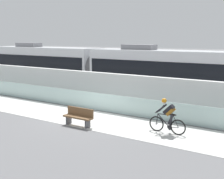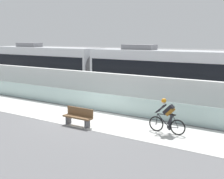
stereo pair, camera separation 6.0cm
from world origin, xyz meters
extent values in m
plane|color=slate|center=(0.00, 0.00, 0.00)|extent=(200.00, 200.00, 0.00)
cube|color=silver|center=(0.00, 0.00, 0.01)|extent=(32.00, 3.20, 0.01)
cube|color=silver|center=(0.00, 1.85, 0.52)|extent=(32.00, 0.05, 1.04)
cube|color=silver|center=(0.00, 3.65, 1.02)|extent=(32.00, 0.36, 2.03)
cube|color=#595654|center=(0.00, 6.13, 0.00)|extent=(32.00, 0.08, 0.01)
cube|color=#595654|center=(0.00, 7.57, 0.00)|extent=(32.00, 0.08, 0.01)
cube|color=silver|center=(-9.96, 6.85, 1.90)|extent=(11.00, 2.50, 3.10)
cube|color=black|center=(-9.96, 6.85, 2.25)|extent=(10.56, 2.54, 1.04)
cube|color=#14724C|center=(-9.96, 6.85, 0.53)|extent=(10.78, 2.53, 0.28)
cube|color=slate|center=(-11.94, 6.85, 3.63)|extent=(2.40, 1.10, 0.36)
cube|color=#232326|center=(-13.48, 6.85, 0.36)|extent=(1.40, 1.88, 0.20)
cylinder|color=black|center=(-13.48, 6.13, 0.30)|extent=(0.60, 0.10, 0.60)
cylinder|color=black|center=(-13.48, 7.57, 0.30)|extent=(0.60, 0.10, 0.60)
cube|color=#232326|center=(-6.44, 6.85, 0.36)|extent=(1.40, 1.88, 0.20)
cylinder|color=black|center=(-6.44, 6.13, 0.30)|extent=(0.60, 0.10, 0.60)
cylinder|color=black|center=(-6.44, 7.57, 0.30)|extent=(0.60, 0.10, 0.60)
cube|color=black|center=(-15.41, 6.85, 1.90)|extent=(0.16, 2.54, 2.94)
cube|color=silver|center=(1.54, 6.85, 1.90)|extent=(11.00, 2.50, 3.10)
cube|color=black|center=(1.54, 6.85, 2.25)|extent=(10.56, 2.54, 1.04)
cube|color=#14724C|center=(1.54, 6.85, 0.53)|extent=(10.78, 2.53, 0.28)
cube|color=slate|center=(-0.44, 6.85, 3.63)|extent=(2.40, 1.10, 0.36)
cube|color=#232326|center=(-1.98, 6.85, 0.36)|extent=(1.40, 1.88, 0.20)
cylinder|color=black|center=(-1.98, 6.13, 0.30)|extent=(0.60, 0.10, 0.60)
cylinder|color=black|center=(-1.98, 7.57, 0.30)|extent=(0.60, 0.10, 0.60)
cube|color=#232326|center=(5.06, 6.85, 0.36)|extent=(1.40, 1.88, 0.20)
cylinder|color=black|center=(5.06, 6.13, 0.30)|extent=(0.60, 0.10, 0.60)
cylinder|color=black|center=(5.06, 7.57, 0.30)|extent=(0.60, 0.10, 0.60)
cylinder|color=#59595B|center=(-4.21, 6.85, 1.90)|extent=(0.60, 2.30, 2.30)
torus|color=black|center=(4.16, 0.00, 0.36)|extent=(0.72, 0.06, 0.72)
cylinder|color=#99999E|center=(4.16, 0.00, 0.36)|extent=(0.07, 0.10, 0.07)
torus|color=black|center=(5.21, 0.00, 0.36)|extent=(0.72, 0.06, 0.72)
cylinder|color=#99999E|center=(5.21, 0.00, 0.36)|extent=(0.07, 0.10, 0.07)
cylinder|color=black|center=(4.50, 0.00, 0.57)|extent=(0.60, 0.04, 0.58)
cylinder|color=black|center=(4.88, 0.00, 0.59)|extent=(0.22, 0.04, 0.59)
cylinder|color=black|center=(4.59, 0.00, 0.86)|extent=(0.76, 0.04, 0.07)
cylinder|color=black|center=(5.00, 0.00, 0.33)|extent=(0.43, 0.03, 0.09)
cylinder|color=black|center=(5.09, 0.00, 0.62)|extent=(0.27, 0.02, 0.53)
cylinder|color=black|center=(4.19, 0.00, 0.60)|extent=(0.08, 0.03, 0.49)
cube|color=black|center=(4.97, 0.00, 0.90)|extent=(0.24, 0.10, 0.05)
cylinder|color=black|center=(4.21, 0.00, 0.95)|extent=(0.03, 0.58, 0.03)
cylinder|color=#262628|center=(4.79, 0.00, 0.30)|extent=(0.18, 0.02, 0.18)
cube|color=black|center=(4.75, 0.00, 1.11)|extent=(0.50, 0.28, 0.51)
cube|color=#8C5919|center=(4.84, 0.00, 1.02)|extent=(0.38, 0.30, 0.38)
sphere|color=beige|center=(4.51, 0.00, 1.46)|extent=(0.20, 0.20, 0.20)
sphere|color=orange|center=(4.51, 0.00, 1.49)|extent=(0.23, 0.23, 0.23)
cylinder|color=black|center=(4.39, 0.00, 1.12)|extent=(0.44, 0.41, 0.41)
cylinder|color=black|center=(4.39, 0.00, 1.12)|extent=(0.44, 0.41, 0.41)
cylinder|color=black|center=(4.86, 0.00, 0.55)|extent=(0.29, 0.33, 0.80)
cylinder|color=black|center=(4.86, 0.00, 0.69)|extent=(0.29, 0.33, 0.54)
cube|color=brown|center=(0.56, -1.35, 0.45)|extent=(1.60, 0.44, 0.08)
cube|color=brown|center=(0.56, -1.15, 0.69)|extent=(1.60, 0.06, 0.40)
cube|color=#4C4C51|center=(-0.04, -1.35, 0.21)|extent=(0.08, 0.36, 0.41)
cube|color=#4C4C51|center=(1.16, -1.35, 0.21)|extent=(0.08, 0.36, 0.41)
camera|label=1|loc=(9.73, -12.40, 4.34)|focal=47.99mm
camera|label=2|loc=(9.78, -12.37, 4.34)|focal=47.99mm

